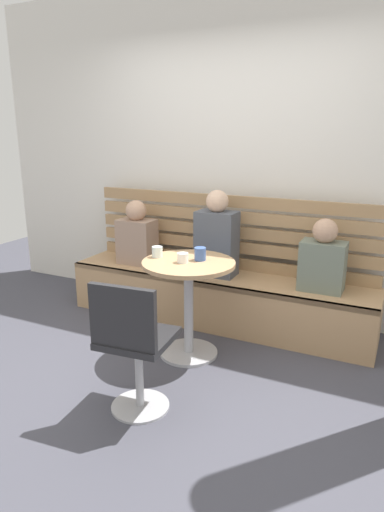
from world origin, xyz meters
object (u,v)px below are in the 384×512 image
(person_child_left, at_px, (323,260))
(cup_mug_blue, at_px, (200,254))
(white_chair, at_px, (133,343))
(cup_ceramic_white, at_px, (183,258))
(booth_bench, at_px, (216,298))
(cup_glass_short, at_px, (157,252))
(cafe_table, at_px, (189,290))
(person_adult, at_px, (217,238))
(person_child_middle, at_px, (137,236))

(person_child_left, bearing_deg, cup_mug_blue, -142.68)
(white_chair, bearing_deg, cup_ceramic_white, 94.98)
(cup_mug_blue, distance_m, cup_ceramic_white, 0.14)
(booth_bench, distance_m, cup_mug_blue, 0.82)
(white_chair, bearing_deg, cup_glass_short, 110.43)
(cup_mug_blue, xyz_separation_m, cup_glass_short, (-0.32, -0.06, -0.01))
(cafe_table, xyz_separation_m, white_chair, (0.04, -0.81, -0.05))
(cup_mug_blue, height_order, cup_ceramic_white, cup_mug_blue)
(cafe_table, distance_m, white_chair, 0.82)
(cafe_table, height_order, person_adult, person_adult)
(person_child_left, height_order, person_child_middle, person_child_middle)
(white_chair, xyz_separation_m, person_adult, (-0.10, 1.47, 0.31))
(person_adult, xyz_separation_m, cup_mug_blue, (0.12, -0.59, 0.02))
(booth_bench, bearing_deg, person_child_left, 0.63)
(booth_bench, distance_m, person_adult, 0.55)
(person_adult, distance_m, cup_mug_blue, 0.60)
(person_adult, relative_size, person_child_left, 1.29)
(person_child_left, relative_size, cup_ceramic_white, 7.13)
(white_chair, xyz_separation_m, person_child_middle, (-0.90, 1.46, 0.24))
(cup_glass_short, bearing_deg, person_child_middle, 132.68)
(person_child_left, height_order, cup_ceramic_white, person_child_left)
(person_child_middle, bearing_deg, person_child_left, 0.18)
(white_chair, distance_m, cup_ceramic_white, 0.83)
(cup_glass_short, bearing_deg, cup_mug_blue, 10.92)
(cup_mug_blue, bearing_deg, cup_glass_short, -169.08)
(cafe_table, relative_size, white_chair, 0.87)
(white_chair, distance_m, person_child_left, 1.69)
(person_adult, distance_m, cup_glass_short, 0.68)
(cup_ceramic_white, height_order, cup_glass_short, cup_glass_short)
(white_chair, height_order, cup_glass_short, white_chair)
(person_child_middle, height_order, cup_mug_blue, person_child_middle)
(booth_bench, height_order, person_child_left, person_child_left)
(white_chair, bearing_deg, person_adult, 93.80)
(cup_ceramic_white, xyz_separation_m, cup_glass_short, (-0.24, 0.04, 0.01))
(person_child_left, distance_m, cup_mug_blue, 0.98)
(cafe_table, relative_size, cup_mug_blue, 7.79)
(person_adult, height_order, cup_ceramic_white, person_adult)
(cafe_table, xyz_separation_m, cup_mug_blue, (0.06, 0.07, 0.27))
(person_adult, relative_size, cup_ceramic_white, 9.22)
(cup_glass_short, bearing_deg, cup_ceramic_white, -10.65)
(white_chair, height_order, person_child_middle, person_child_middle)
(cafe_table, bearing_deg, person_child_middle, 142.88)
(person_adult, height_order, person_child_left, person_adult)
(person_child_middle, bearing_deg, cup_ceramic_white, -39.69)
(cup_mug_blue, xyz_separation_m, cup_ceramic_white, (-0.09, -0.11, -0.01))
(person_child_middle, height_order, cup_glass_short, person_child_middle)
(white_chair, relative_size, person_child_middle, 1.42)
(person_child_middle, bearing_deg, cafe_table, -37.12)
(cup_ceramic_white, bearing_deg, booth_bench, 92.05)
(person_adult, distance_m, cup_ceramic_white, 0.70)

